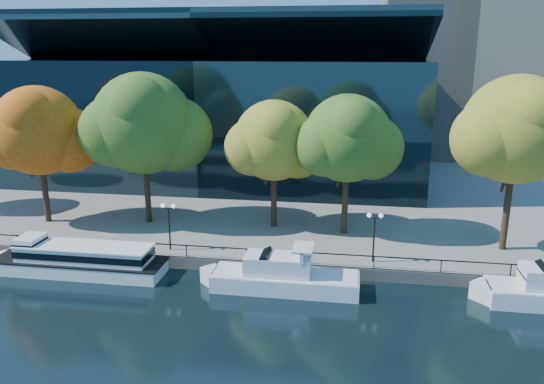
% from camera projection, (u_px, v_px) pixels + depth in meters
% --- Properties ---
extents(ground, '(160.00, 160.00, 0.00)m').
position_uv_depth(ground, '(174.00, 285.00, 40.32)').
color(ground, black).
rests_on(ground, ground).
extents(promenade, '(90.00, 67.08, 1.00)m').
position_uv_depth(promenade, '(259.00, 171.00, 74.83)').
color(promenade, slate).
rests_on(promenade, ground).
extents(railing, '(88.20, 0.08, 0.99)m').
position_uv_depth(railing, '(186.00, 246.00, 42.90)').
color(railing, black).
rests_on(railing, promenade).
extents(convention_building, '(50.00, 24.57, 21.43)m').
position_uv_depth(convention_building, '(222.00, 118.00, 68.93)').
color(convention_building, black).
rests_on(convention_building, ground).
extents(tour_boat, '(15.11, 3.37, 2.87)m').
position_uv_depth(tour_boat, '(75.00, 258.00, 42.18)').
color(tour_boat, white).
rests_on(tour_boat, ground).
extents(cruiser_near, '(12.06, 3.11, 3.49)m').
position_uv_depth(cruiser_near, '(279.00, 276.00, 39.34)').
color(cruiser_near, white).
rests_on(cruiser_near, ground).
extents(tree_1, '(10.46, 8.58, 13.10)m').
position_uv_depth(tree_1, '(40.00, 133.00, 49.50)').
color(tree_1, black).
rests_on(tree_1, promenade).
extents(tree_2, '(11.82, 9.69, 14.34)m').
position_uv_depth(tree_2, '(145.00, 126.00, 49.18)').
color(tree_2, black).
rests_on(tree_2, promenade).
extents(tree_3, '(9.26, 7.59, 11.93)m').
position_uv_depth(tree_3, '(276.00, 142.00, 48.31)').
color(tree_3, black).
rests_on(tree_3, promenade).
extents(tree_4, '(9.67, 7.93, 12.63)m').
position_uv_depth(tree_4, '(349.00, 140.00, 46.25)').
color(tree_4, black).
rests_on(tree_4, promenade).
extents(tree_5, '(10.89, 8.93, 14.49)m').
position_uv_depth(tree_5, '(519.00, 132.00, 42.06)').
color(tree_5, black).
rests_on(tree_5, promenade).
extents(lamp_1, '(1.26, 0.36, 4.03)m').
position_uv_depth(lamp_1, '(169.00, 216.00, 43.82)').
color(lamp_1, black).
rests_on(lamp_1, promenade).
extents(lamp_2, '(1.26, 0.36, 4.03)m').
position_uv_depth(lamp_2, '(374.00, 226.00, 41.32)').
color(lamp_2, black).
rests_on(lamp_2, promenade).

